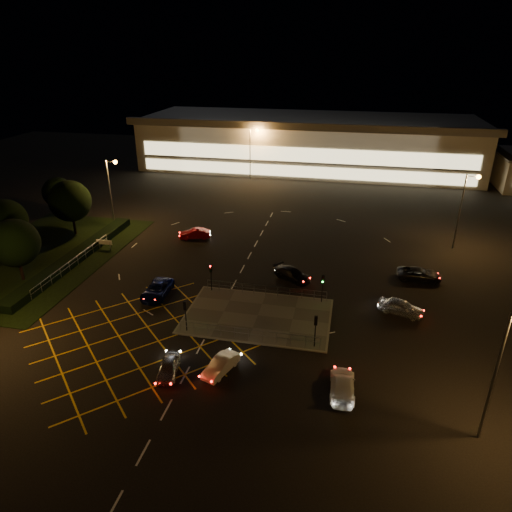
% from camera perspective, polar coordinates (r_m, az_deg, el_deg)
% --- Properties ---
extents(ground, '(180.00, 180.00, 0.00)m').
position_cam_1_polar(ground, '(47.88, -1.65, -6.02)').
color(ground, black).
rests_on(ground, ground).
extents(pedestrian_island, '(14.00, 9.00, 0.12)m').
position_cam_1_polar(pedestrian_island, '(45.81, 0.22, -7.48)').
color(pedestrian_island, '#4C4944').
rests_on(pedestrian_island, ground).
extents(grass_verge, '(18.00, 30.00, 0.08)m').
position_cam_1_polar(grass_verge, '(64.37, -25.30, -0.09)').
color(grass_verge, black).
rests_on(grass_verge, ground).
extents(hedge, '(2.00, 26.00, 1.00)m').
position_cam_1_polar(hedge, '(61.38, -21.63, -0.11)').
color(hedge, black).
rests_on(hedge, ground).
extents(supermarket, '(72.00, 26.50, 10.50)m').
position_cam_1_polar(supermarket, '(104.16, 6.54, 13.97)').
color(supermarket, beige).
rests_on(supermarket, ground).
extents(streetlight_se, '(1.78, 0.56, 10.03)m').
position_cam_1_polar(streetlight_se, '(33.25, 28.82, -11.40)').
color(streetlight_se, slate).
rests_on(streetlight_se, ground).
extents(streetlight_nw, '(1.78, 0.56, 10.03)m').
position_cam_1_polar(streetlight_nw, '(69.26, -17.57, 8.59)').
color(streetlight_nw, slate).
rests_on(streetlight_nw, ground).
extents(streetlight_ne, '(1.78, 0.56, 10.03)m').
position_cam_1_polar(streetlight_ne, '(64.24, 24.71, 6.25)').
color(streetlight_ne, slate).
rests_on(streetlight_ne, ground).
extents(streetlight_far_left, '(1.78, 0.56, 10.03)m').
position_cam_1_polar(streetlight_far_left, '(91.84, -0.48, 13.48)').
color(streetlight_far_left, slate).
rests_on(streetlight_far_left, ground).
extents(streetlight_far_right, '(1.78, 0.56, 10.03)m').
position_cam_1_polar(streetlight_far_right, '(93.99, 24.91, 11.51)').
color(streetlight_far_right, slate).
rests_on(streetlight_far_right, ground).
extents(signal_sw, '(0.28, 0.30, 3.15)m').
position_cam_1_polar(signal_sw, '(42.83, -8.83, -6.68)').
color(signal_sw, black).
rests_on(signal_sw, pedestrian_island).
extents(signal_se, '(0.28, 0.30, 3.15)m').
position_cam_1_polar(signal_se, '(40.56, 7.47, -8.54)').
color(signal_se, black).
rests_on(signal_se, pedestrian_island).
extents(signal_nw, '(0.28, 0.30, 3.15)m').
position_cam_1_polar(signal_nw, '(49.40, -5.66, -1.99)').
color(signal_nw, black).
rests_on(signal_nw, pedestrian_island).
extents(signal_ne, '(0.28, 0.30, 3.15)m').
position_cam_1_polar(signal_ne, '(47.45, 8.34, -3.33)').
color(signal_ne, black).
rests_on(signal_ne, pedestrian_island).
extents(tree_b, '(5.40, 5.40, 7.35)m').
position_cam_1_polar(tree_b, '(65.26, -28.86, 3.89)').
color(tree_b, black).
rests_on(tree_b, ground).
extents(tree_c, '(5.76, 5.76, 7.84)m').
position_cam_1_polar(tree_c, '(68.75, -22.23, 6.38)').
color(tree_c, black).
rests_on(tree_c, ground).
extents(tree_d, '(4.68, 4.68, 6.37)m').
position_cam_1_polar(tree_d, '(77.06, -23.49, 7.28)').
color(tree_d, black).
rests_on(tree_d, ground).
extents(tree_e, '(5.40, 5.40, 7.35)m').
position_cam_1_polar(tree_e, '(57.24, -27.93, 1.45)').
color(tree_e, black).
rests_on(tree_e, ground).
extents(car_near_silver, '(2.16, 3.96, 1.28)m').
position_cam_1_polar(car_near_silver, '(39.01, -10.88, -13.47)').
color(car_near_silver, '#B1B3B9').
rests_on(car_near_silver, ground).
extents(car_queue_white, '(2.58, 4.10, 1.27)m').
position_cam_1_polar(car_queue_white, '(38.64, -4.42, -13.45)').
color(car_queue_white, white).
rests_on(car_queue_white, ground).
extents(car_left_blue, '(2.51, 5.19, 1.42)m').
position_cam_1_polar(car_left_blue, '(50.19, -12.26, -4.15)').
color(car_left_blue, '#0A1141').
rests_on(car_left_blue, ground).
extents(car_far_dkgrey, '(4.96, 4.07, 1.35)m').
position_cam_1_polar(car_far_dkgrey, '(52.60, 4.56, -2.25)').
color(car_far_dkgrey, black).
rests_on(car_far_dkgrey, ground).
extents(car_right_silver, '(4.80, 3.14, 1.52)m').
position_cam_1_polar(car_right_silver, '(48.13, 17.67, -6.09)').
color(car_right_silver, '#AEB2B6').
rests_on(car_right_silver, ground).
extents(car_circ_red, '(4.48, 2.77, 1.39)m').
position_cam_1_polar(car_circ_red, '(64.29, -7.67, 2.79)').
color(car_circ_red, maroon).
rests_on(car_circ_red, ground).
extents(car_east_grey, '(5.02, 2.33, 1.39)m').
position_cam_1_polar(car_east_grey, '(55.66, 19.76, -2.13)').
color(car_east_grey, black).
rests_on(car_east_grey, ground).
extents(car_approach_white, '(2.09, 4.75, 1.36)m').
position_cam_1_polar(car_approach_white, '(37.20, 10.75, -15.57)').
color(car_approach_white, silver).
rests_on(car_approach_white, ground).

